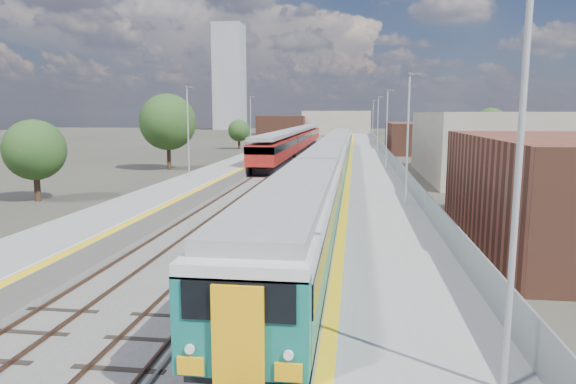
# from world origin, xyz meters

# --- Properties ---
(ground) EXTENTS (320.00, 320.00, 0.00)m
(ground) POSITION_xyz_m (0.00, 50.00, 0.00)
(ground) COLOR #47443A
(ground) RESTS_ON ground
(ballast_bed) EXTENTS (10.50, 155.00, 0.06)m
(ballast_bed) POSITION_xyz_m (-2.25, 52.50, 0.03)
(ballast_bed) COLOR #565451
(ballast_bed) RESTS_ON ground
(tracks) EXTENTS (8.96, 160.00, 0.17)m
(tracks) POSITION_xyz_m (-1.65, 54.18, 0.11)
(tracks) COLOR #4C3323
(tracks) RESTS_ON ground
(platform_right) EXTENTS (4.70, 155.00, 8.52)m
(platform_right) POSITION_xyz_m (5.28, 52.49, 0.54)
(platform_right) COLOR slate
(platform_right) RESTS_ON ground
(platform_left) EXTENTS (4.30, 155.00, 8.52)m
(platform_left) POSITION_xyz_m (-9.05, 52.49, 0.52)
(platform_left) COLOR slate
(platform_left) RESTS_ON ground
(buildings) EXTENTS (72.00, 185.50, 40.00)m
(buildings) POSITION_xyz_m (-18.12, 138.60, 10.70)
(buildings) COLOR brown
(buildings) RESTS_ON ground
(green_train) EXTENTS (2.83, 78.78, 3.11)m
(green_train) POSITION_xyz_m (1.50, 40.97, 2.19)
(green_train) COLOR black
(green_train) RESTS_ON ground
(red_train) EXTENTS (3.03, 61.33, 3.82)m
(red_train) POSITION_xyz_m (-5.50, 71.64, 2.26)
(red_train) COLOR black
(red_train) RESTS_ON ground
(tree_a) EXTENTS (4.34, 4.34, 5.88)m
(tree_a) POSITION_xyz_m (-19.04, 26.33, 3.70)
(tree_a) COLOR #382619
(tree_a) RESTS_ON ground
(tree_b) EXTENTS (6.24, 6.24, 8.46)m
(tree_b) POSITION_xyz_m (-17.02, 47.53, 5.33)
(tree_b) COLOR #382619
(tree_b) RESTS_ON ground
(tree_c) EXTENTS (3.85, 3.85, 5.22)m
(tree_c) POSITION_xyz_m (-16.73, 81.53, 3.28)
(tree_c) COLOR #382619
(tree_c) RESTS_ON ground
(tree_d) EXTENTS (5.22, 5.22, 7.07)m
(tree_d) POSITION_xyz_m (22.89, 69.87, 4.45)
(tree_d) COLOR #382619
(tree_d) RESTS_ON ground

